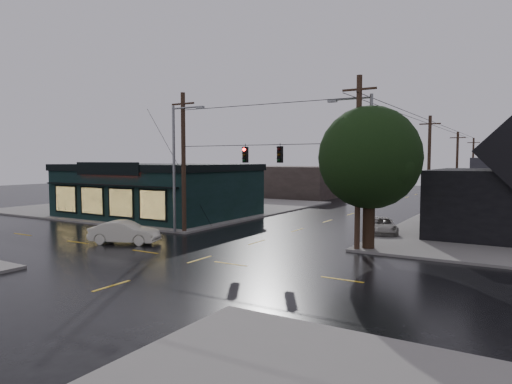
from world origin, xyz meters
The scene contains 15 objects.
ground_plane centered at (0.00, 0.00, 0.00)m, with size 160.00×160.00×0.00m, color black.
sidewalk_nw centered at (-20.00, 20.00, 0.07)m, with size 28.00×28.00×0.15m, color gray.
pizza_shop centered at (-15.00, 12.94, 2.56)m, with size 16.30×12.34×4.90m.
corner_tree centered at (7.00, 7.08, 5.44)m, with size 6.00×6.00×8.32m.
utility_pole_nw centered at (-6.50, 6.50, 0.00)m, with size 2.00×0.32×10.15m, color black, non-canonical shape.
utility_pole_ne centered at (6.50, 6.50, 0.00)m, with size 2.00×0.32×10.15m, color black, non-canonical shape.
utility_pole_far_a centered at (6.50, 28.00, 0.00)m, with size 2.00×0.32×9.65m, color black, non-canonical shape.
utility_pole_far_b centered at (6.50, 48.00, 0.00)m, with size 2.00×0.32×9.15m, color black, non-canonical shape.
utility_pole_far_c centered at (6.50, 68.00, 0.00)m, with size 2.00×0.32×9.15m, color black, non-canonical shape.
span_signal_assembly centered at (0.10, 6.50, 5.70)m, with size 13.00×0.48×1.23m.
streetlight_nw centered at (-6.80, 5.80, 0.00)m, with size 5.40×0.30×9.15m, color gray, non-canonical shape.
streetlight_ne centered at (7.00, 7.20, 0.00)m, with size 5.40×0.30×9.15m, color gray, non-canonical shape.
bg_building_west centered at (-14.00, 40.00, 2.20)m, with size 12.00×10.00×4.40m, color #2F2722.
sedan_cream centered at (-7.03, 1.26, 0.72)m, with size 1.52×4.37×1.44m, color silver.
suv_silver centered at (6.00, 13.31, 0.61)m, with size 2.02×4.37×1.22m, color #A5A198.
Camera 1 is at (15.01, -19.10, 5.31)m, focal length 32.00 mm.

